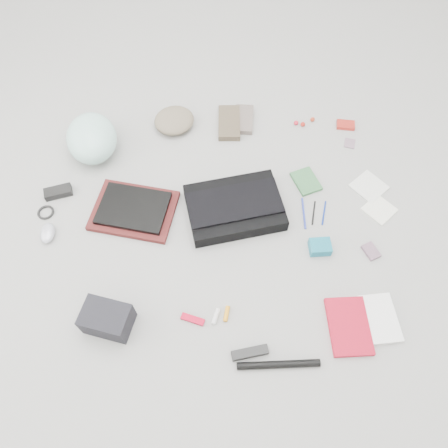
{
  "coord_description": "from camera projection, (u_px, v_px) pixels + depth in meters",
  "views": [
    {
      "loc": [
        -0.11,
        -0.93,
        1.64
      ],
      "look_at": [
        0.0,
        0.0,
        0.05
      ],
      "focal_mm": 35.0,
      "sensor_mm": 36.0,
      "label": 1
    }
  ],
  "objects": [
    {
      "name": "lollipop_c",
      "position": [
        313.0,
        119.0,
        2.2
      ],
      "size": [
        0.02,
        0.02,
        0.02
      ],
      "primitive_type": "sphere",
      "rotation": [
        0.0,
        0.0,
        -0.11
      ],
      "color": "#B5381D",
      "rests_on": "ground_plane"
    },
    {
      "name": "lollipop_a",
      "position": [
        296.0,
        123.0,
        2.19
      ],
      "size": [
        0.03,
        0.03,
        0.02
      ],
      "primitive_type": "sphere",
      "rotation": [
        0.0,
        0.0,
        -0.38
      ],
      "color": "red",
      "rests_on": "ground_plane"
    },
    {
      "name": "power_brick",
      "position": [
        58.0,
        192.0,
        1.97
      ],
      "size": [
        0.13,
        0.08,
        0.03
      ],
      "primitive_type": "cube",
      "rotation": [
        0.0,
        0.0,
        0.18
      ],
      "color": "black",
      "rests_on": "ground_plane"
    },
    {
      "name": "book_red",
      "position": [
        349.0,
        326.0,
        1.66
      ],
      "size": [
        0.17,
        0.24,
        0.02
      ],
      "primitive_type": "cube",
      "rotation": [
        0.0,
        0.0,
        -0.06
      ],
      "color": "red",
      "rests_on": "ground_plane"
    },
    {
      "name": "camera_bag",
      "position": [
        107.0,
        319.0,
        1.63
      ],
      "size": [
        0.21,
        0.18,
        0.11
      ],
      "primitive_type": "cube",
      "rotation": [
        0.0,
        0.0,
        -0.37
      ],
      "color": "black",
      "rests_on": "ground_plane"
    },
    {
      "name": "pen_black",
      "position": [
        314.0,
        213.0,
        1.93
      ],
      "size": [
        0.05,
        0.12,
        0.01
      ],
      "primitive_type": "cylinder",
      "rotation": [
        1.57,
        0.0,
        -0.32
      ],
      "color": "black",
      "rests_on": "ground_plane"
    },
    {
      "name": "stamp_sheet",
      "position": [
        350.0,
        143.0,
        2.13
      ],
      "size": [
        0.07,
        0.07,
        0.0
      ],
      "primitive_type": "cube",
      "rotation": [
        0.0,
        0.0,
        -0.39
      ],
      "color": "gray",
      "rests_on": "ground_plane"
    },
    {
      "name": "cable_coil",
      "position": [
        46.0,
        212.0,
        1.93
      ],
      "size": [
        0.08,
        0.08,
        0.01
      ],
      "primitive_type": "torus",
      "rotation": [
        0.0,
        0.0,
        -0.03
      ],
      "color": "black",
      "rests_on": "ground_plane"
    },
    {
      "name": "mitten_right",
      "position": [
        244.0,
        119.0,
        2.2
      ],
      "size": [
        0.12,
        0.19,
        0.03
      ],
      "primitive_type": "cube",
      "rotation": [
        0.0,
        0.0,
        -0.19
      ],
      "color": "#6E6159",
      "rests_on": "ground_plane"
    },
    {
      "name": "ground_plane",
      "position": [
        224.0,
        230.0,
        1.89
      ],
      "size": [
        4.0,
        4.0,
        0.0
      ],
      "primitive_type": "plane",
      "color": "gray"
    },
    {
      "name": "multitool",
      "position": [
        193.0,
        319.0,
        1.68
      ],
      "size": [
        0.09,
        0.06,
        0.01
      ],
      "primitive_type": "cube",
      "rotation": [
        0.0,
        0.0,
        -0.43
      ],
      "color": "#B40420",
      "rests_on": "ground_plane"
    },
    {
      "name": "napkin_bottom",
      "position": [
        379.0,
        209.0,
        1.94
      ],
      "size": [
        0.17,
        0.17,
        0.01
      ],
      "primitive_type": "cube",
      "rotation": [
        0.0,
        0.0,
        0.63
      ],
      "color": "silver",
      "rests_on": "ground_plane"
    },
    {
      "name": "book_white",
      "position": [
        380.0,
        319.0,
        1.68
      ],
      "size": [
        0.13,
        0.19,
        0.02
      ],
      "primitive_type": "cube",
      "rotation": [
        0.0,
        0.0,
        -0.01
      ],
      "color": "white",
      "rests_on": "ground_plane"
    },
    {
      "name": "pen_blue",
      "position": [
        304.0,
        213.0,
        1.93
      ],
      "size": [
        0.03,
        0.16,
        0.01
      ],
      "primitive_type": "cylinder",
      "rotation": [
        1.57,
        0.0,
        -0.11
      ],
      "color": "#2838A3",
      "rests_on": "ground_plane"
    },
    {
      "name": "bike_pump",
      "position": [
        278.0,
        365.0,
        1.59
      ],
      "size": [
        0.31,
        0.05,
        0.03
      ],
      "primitive_type": "cylinder",
      "rotation": [
        0.0,
        1.57,
        -0.07
      ],
      "color": "black",
      "rests_on": "ground_plane"
    },
    {
      "name": "beanie",
      "position": [
        174.0,
        120.0,
        2.16
      ],
      "size": [
        0.26,
        0.26,
        0.07
      ],
      "primitive_type": "ellipsoid",
      "rotation": [
        0.0,
        0.0,
        0.43
      ],
      "color": "#776A55",
      "rests_on": "ground_plane"
    },
    {
      "name": "accordion_wallet",
      "position": [
        320.0,
        247.0,
        1.82
      ],
      "size": [
        0.09,
        0.07,
        0.04
      ],
      "primitive_type": "cube",
      "rotation": [
        0.0,
        0.0,
        -0.05
      ],
      "color": "#14738F",
      "rests_on": "ground_plane"
    },
    {
      "name": "card_deck",
      "position": [
        371.0,
        251.0,
        1.83
      ],
      "size": [
        0.07,
        0.09,
        0.01
      ],
      "primitive_type": "cube",
      "rotation": [
        0.0,
        0.0,
        0.33
      ],
      "color": "slate",
      "rests_on": "ground_plane"
    },
    {
      "name": "laptop_sleeve",
      "position": [
        134.0,
        211.0,
        1.92
      ],
      "size": [
        0.42,
        0.36,
        0.02
      ],
      "primitive_type": "cube",
      "rotation": [
        0.0,
        0.0,
        -0.31
      ],
      "color": "#541A19",
      "rests_on": "ground_plane"
    },
    {
      "name": "u_lock",
      "position": [
        250.0,
        353.0,
        1.61
      ],
      "size": [
        0.14,
        0.05,
        0.03
      ],
      "primitive_type": "cube",
      "rotation": [
        0.0,
        0.0,
        0.09
      ],
      "color": "black",
      "rests_on": "ground_plane"
    },
    {
      "name": "toiletry_tube_white",
      "position": [
        216.0,
        316.0,
        1.69
      ],
      "size": [
        0.04,
        0.06,
        0.02
      ],
      "primitive_type": "cylinder",
      "rotation": [
        1.57,
        0.0,
        -0.41
      ],
      "color": "silver",
      "rests_on": "ground_plane"
    },
    {
      "name": "napkin_top",
      "position": [
        369.0,
        187.0,
        2.0
      ],
      "size": [
        0.19,
        0.19,
        0.01
      ],
      "primitive_type": "cube",
      "rotation": [
        0.0,
        0.0,
        0.6
      ],
      "color": "silver",
      "rests_on": "ground_plane"
    },
    {
      "name": "bike_helmet",
      "position": [
        92.0,
        138.0,
        2.04
      ],
      "size": [
        0.27,
        0.32,
        0.17
      ],
      "primitive_type": "ellipsoid",
      "rotation": [
        0.0,
        0.0,
        0.12
      ],
      "color": "#BDF6EB",
      "rests_on": "ground_plane"
    },
    {
      "name": "bag_flap",
      "position": [
        235.0,
        203.0,
        1.87
      ],
      "size": [
        0.42,
        0.22,
        0.01
      ],
      "primitive_type": "cube",
      "rotation": [
        0.0,
        0.0,
        0.1
      ],
      "color": "black",
      "rests_on": "messenger_bag"
    },
    {
      "name": "mitten_left",
      "position": [
        229.0,
        123.0,
        2.18
      ],
      "size": [
        0.13,
        0.22,
        0.03
      ],
      "primitive_type": "cube",
      "rotation": [
        0.0,
        0.0,
        -0.11
      ],
      "color": "brown",
      "rests_on": "ground_plane"
    },
    {
      "name": "notepad",
      "position": [
        306.0,
        181.0,
        2.01
      ],
      "size": [
        0.13,
        0.16,
        0.02
      ],
      "primitive_type": "cube",
      "rotation": [
        0.0,
        0.0,
        0.27
      ],
      "color": "#33673C",
      "rests_on": "ground_plane"
    },
    {
      "name": "lollipop_b",
      "position": [
        303.0,
        124.0,
        2.18
      ],
      "size": [
        0.03,
        0.03,
        0.02
      ],
      "primitive_type": "sphere",
      "rotation": [
        0.0,
        0.0,
        0.2
      ],
      "color": "#AB1F15",
      "rests_on": "ground_plane"
    },
    {
      "name": "messenger_bag",
      "position": [
        234.0,
        208.0,
        1.91
      ],
      "size": [
        0.43,
        0.33,
        0.07
      ],
      "primitive_type": "cube",
      "rotation": [
        0.0,
        0.0,
        0.1
      ],
      "color": "black",
      "rests_on": "ground_plane"
    },
    {
      "name": "pen_navy",
      "position": [
        324.0,
        213.0,
        1.93
      ],
      "size": [
        0.05,
        0.12,
        0.01
      ],
      "primitive_type": "cylinder",
      "rotation": [
        1.57,
        0.0,
        -0.35
      ],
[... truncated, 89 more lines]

